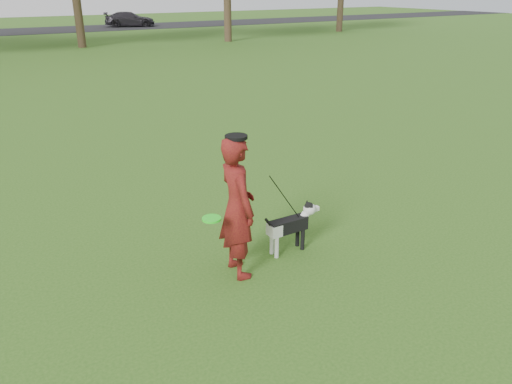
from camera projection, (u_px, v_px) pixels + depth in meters
ground at (248, 264)px, 6.74m from camera, size 120.00×120.00×0.00m
man at (237, 208)px, 6.20m from camera, size 0.50×0.71×1.85m
dog at (292, 223)px, 6.92m from camera, size 0.92×0.18×0.70m
car_right at (130, 19)px, 43.48m from camera, size 4.60×3.01×1.24m
man_held_items at (283, 197)px, 6.56m from camera, size 1.59×0.38×1.39m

